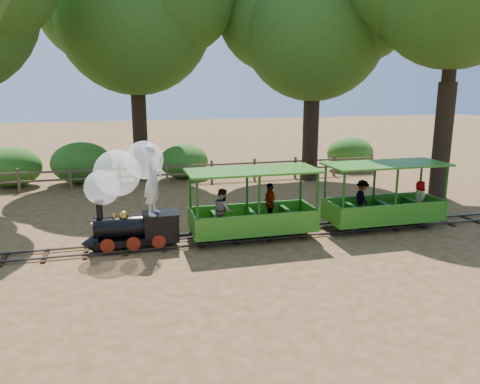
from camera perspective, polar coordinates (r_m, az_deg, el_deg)
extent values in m
plane|color=#9D6D43|center=(13.37, -0.83, -5.93)|extent=(90.00, 90.00, 0.00)
cube|color=#3F3D3A|center=(13.07, -0.52, -6.04)|extent=(22.00, 0.05, 0.05)
cube|color=#3F3D3A|center=(13.63, -1.14, -5.24)|extent=(22.00, 0.05, 0.05)
cube|color=#382314|center=(13.37, -0.83, -5.83)|extent=(0.12, 1.00, 0.05)
cube|color=#382314|center=(13.16, -22.65, -7.20)|extent=(0.12, 1.00, 0.05)
cube|color=#382314|center=(15.30, 17.71, -4.00)|extent=(0.12, 1.00, 0.05)
cube|color=black|center=(12.94, -12.47, -5.61)|extent=(2.22, 0.71, 0.18)
cylinder|color=black|center=(12.82, -14.13, -4.12)|extent=(1.41, 0.57, 0.57)
cylinder|color=black|center=(12.69, -16.77, -2.08)|extent=(0.16, 0.16, 0.44)
sphere|color=#B5922B|center=(12.73, -13.98, -2.80)|extent=(0.26, 0.26, 0.26)
cylinder|color=#B5922B|center=(12.73, -15.12, -2.78)|extent=(0.10, 0.10, 0.10)
cube|color=black|center=(12.86, -9.63, -3.86)|extent=(0.91, 0.71, 0.56)
cube|color=black|center=(12.78, -9.68, -2.59)|extent=(0.96, 0.77, 0.04)
cone|color=black|center=(12.97, -17.85, -5.99)|extent=(0.45, 0.65, 0.65)
cylinder|color=#B5922B|center=(12.81, -17.46, -3.87)|extent=(0.10, 0.14, 0.14)
cylinder|color=maroon|center=(12.59, -15.86, -6.33)|extent=(0.36, 0.06, 0.36)
cylinder|color=maroon|center=(13.28, -15.82, -5.30)|extent=(0.36, 0.06, 0.36)
cylinder|color=maroon|center=(12.59, -12.86, -6.16)|extent=(0.36, 0.06, 0.36)
cylinder|color=maroon|center=(13.28, -12.98, -5.14)|extent=(0.36, 0.06, 0.36)
cylinder|color=maroon|center=(12.62, -9.86, -5.97)|extent=(0.36, 0.06, 0.36)
cylinder|color=maroon|center=(13.31, -10.15, -4.96)|extent=(0.36, 0.06, 0.36)
sphere|color=white|center=(12.60, -16.48, 0.53)|extent=(0.91, 0.91, 0.91)
sphere|color=white|center=(12.58, -14.74, 2.26)|extent=(1.21, 1.21, 1.21)
sphere|color=white|center=(12.59, -11.60, 3.84)|extent=(1.01, 1.01, 1.01)
imported|color=silver|center=(12.42, -10.59, 1.45)|extent=(0.65, 0.79, 1.87)
cube|color=#327F1B|center=(13.41, 1.55, -4.40)|extent=(3.54, 1.35, 0.10)
cube|color=#164E12|center=(13.45, 1.55, -4.91)|extent=(3.19, 0.52, 0.15)
cube|color=#327F1B|center=(12.74, 2.37, -3.89)|extent=(3.54, 0.06, 0.52)
cube|color=#327F1B|center=(13.91, 0.83, -2.41)|extent=(3.54, 0.06, 0.52)
cube|color=#327F1B|center=(13.01, 1.60, 2.62)|extent=(3.70, 1.51, 0.05)
cylinder|color=#164E12|center=(12.24, -5.21, -2.11)|extent=(0.07, 0.07, 1.67)
cylinder|color=#164E12|center=(13.41, -6.10, -0.77)|extent=(0.07, 0.07, 1.67)
cylinder|color=#164E12|center=(13.20, 9.38, -1.11)|extent=(0.07, 0.07, 1.67)
cylinder|color=#164E12|center=(14.29, 7.38, 0.06)|extent=(0.07, 0.07, 1.67)
cube|color=#164E12|center=(13.09, -2.91, -3.67)|extent=(0.12, 1.15, 0.42)
cube|color=#164E12|center=(13.34, 1.56, -3.33)|extent=(0.12, 1.15, 0.42)
cube|color=#164E12|center=(13.66, 5.85, -2.99)|extent=(0.12, 1.15, 0.42)
cylinder|color=black|center=(12.85, -2.88, -5.60)|extent=(0.29, 0.06, 0.29)
cylinder|color=black|center=(13.51, -3.50, -4.66)|extent=(0.29, 0.06, 0.29)
cylinder|color=black|center=(13.47, 6.62, -4.78)|extent=(0.29, 0.06, 0.29)
cylinder|color=black|center=(14.10, 5.58, -3.93)|extent=(0.29, 0.06, 0.29)
imported|color=gray|center=(12.77, -2.13, -2.23)|extent=(0.53, 0.64, 1.21)
imported|color=gray|center=(13.55, 3.63, -1.37)|extent=(0.34, 0.72, 1.20)
cube|color=#327F1B|center=(15.09, 17.00, -2.98)|extent=(3.54, 1.35, 0.10)
cube|color=#164E12|center=(15.12, 16.97, -3.44)|extent=(3.19, 0.52, 0.15)
cube|color=#327F1B|center=(14.49, 18.39, -2.46)|extent=(3.54, 0.06, 0.52)
cube|color=#327F1B|center=(15.53, 15.86, -1.26)|extent=(3.54, 0.06, 0.52)
cube|color=#327F1B|center=(14.73, 17.43, 3.26)|extent=(3.70, 1.51, 0.05)
cylinder|color=#164E12|center=(13.54, 12.50, -0.88)|extent=(0.07, 0.07, 1.67)
cylinder|color=#164E12|center=(14.61, 10.32, 0.25)|extent=(0.07, 0.07, 1.67)
cylinder|color=#164E12|center=(15.36, 23.77, -0.04)|extent=(0.07, 0.07, 1.67)
cylinder|color=#164E12|center=(16.31, 21.13, 0.91)|extent=(0.07, 0.07, 1.67)
cube|color=#164E12|center=(14.50, 13.49, -2.35)|extent=(0.12, 1.15, 0.42)
cube|color=#164E12|center=(15.02, 17.07, -2.03)|extent=(0.12, 1.15, 0.42)
cube|color=#164E12|center=(15.60, 20.39, -1.73)|extent=(0.12, 1.15, 0.42)
cylinder|color=black|center=(14.26, 13.83, -4.06)|extent=(0.29, 0.06, 0.29)
cylinder|color=black|center=(14.86, 12.53, -3.30)|extent=(0.29, 0.06, 0.29)
cylinder|color=black|center=(15.45, 21.25, -3.26)|extent=(0.29, 0.06, 0.29)
cylinder|color=black|center=(16.00, 19.78, -2.59)|extent=(0.29, 0.06, 0.29)
imported|color=gray|center=(14.78, 14.66, -0.71)|extent=(0.48, 0.76, 1.12)
imported|color=gray|center=(15.41, 21.03, -0.69)|extent=(0.52, 0.62, 1.08)
cylinder|color=#2D2116|center=(21.92, -12.06, 6.58)|extent=(0.66, 0.66, 3.94)
cylinder|color=#2D2116|center=(21.80, -12.47, 14.68)|extent=(0.50, 0.50, 2.25)
sphere|color=#2A5219|center=(21.97, -12.76, 20.26)|extent=(6.78, 6.78, 6.78)
sphere|color=#2A5219|center=(23.22, -17.01, 21.32)|extent=(5.42, 5.42, 5.42)
cylinder|color=#2D2116|center=(21.68, 8.57, 6.30)|extent=(0.72, 0.72, 3.67)
cylinder|color=#2D2116|center=(21.53, 8.84, 13.95)|extent=(0.54, 0.54, 2.10)
sphere|color=#2A5219|center=(21.66, 9.03, 19.25)|extent=(6.33, 6.33, 6.33)
sphere|color=#2A5219|center=(21.59, 14.33, 21.15)|extent=(4.75, 4.75, 4.75)
sphere|color=#2A5219|center=(22.25, 4.27, 20.84)|extent=(5.07, 5.07, 5.07)
cylinder|color=#2D2116|center=(19.56, 23.44, 5.73)|extent=(0.68, 0.68, 4.42)
cylinder|color=#2D2116|center=(19.48, 24.40, 15.89)|extent=(0.51, 0.51, 2.53)
cube|color=brown|center=(21.01, -25.38, 1.26)|extent=(0.10, 0.10, 1.00)
cube|color=brown|center=(20.73, -19.95, 1.59)|extent=(0.10, 0.10, 1.00)
cube|color=brown|center=(20.63, -14.42, 1.93)|extent=(0.10, 0.10, 1.00)
cube|color=brown|center=(20.73, -8.89, 2.24)|extent=(0.10, 0.10, 1.00)
cube|color=brown|center=(21.02, -3.46, 2.52)|extent=(0.10, 0.10, 1.00)
cube|color=brown|center=(21.50, 1.77, 2.78)|extent=(0.10, 0.10, 1.00)
cube|color=brown|center=(22.14, 6.75, 3.00)|extent=(0.10, 0.10, 1.00)
cube|color=brown|center=(22.95, 11.41, 3.19)|extent=(0.10, 0.10, 1.00)
cube|color=brown|center=(23.89, 15.73, 3.34)|extent=(0.10, 0.10, 1.00)
cube|color=brown|center=(20.80, -6.18, 3.20)|extent=(18.00, 0.06, 0.08)
cube|color=brown|center=(20.87, -6.16, 2.25)|extent=(18.00, 0.06, 0.08)
ellipsoid|color=#2D6B1E|center=(22.30, -26.13, 2.78)|extent=(2.52, 1.93, 1.74)
ellipsoid|color=#2D6B1E|center=(21.90, -18.76, 3.38)|extent=(2.65, 2.04, 1.84)
ellipsoid|color=#2D6B1E|center=(22.06, -6.88, 3.74)|extent=(2.30, 1.77, 1.59)
ellipsoid|color=#2D6B1E|center=(24.72, 13.29, 4.62)|extent=(2.45, 1.89, 1.70)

